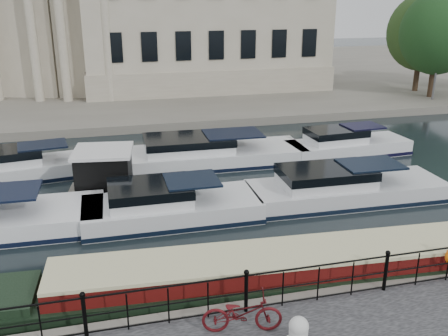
{
  "coord_description": "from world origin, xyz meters",
  "views": [
    {
      "loc": [
        -3.27,
        -12.75,
        8.32
      ],
      "look_at": [
        0.5,
        2.0,
        3.0
      ],
      "focal_mm": 40.0,
      "sensor_mm": 36.0,
      "label": 1
    }
  ],
  "objects_px": {
    "mooring_bollard": "(299,331)",
    "narrowboat": "(274,278)",
    "bicycle": "(242,313)",
    "harbour_hut": "(105,176)"
  },
  "relations": [
    {
      "from": "mooring_bollard",
      "to": "narrowboat",
      "type": "distance_m",
      "value": 3.22
    },
    {
      "from": "bicycle",
      "to": "harbour_hut",
      "type": "bearing_deg",
      "value": 26.28
    },
    {
      "from": "mooring_bollard",
      "to": "harbour_hut",
      "type": "height_order",
      "value": "harbour_hut"
    },
    {
      "from": "narrowboat",
      "to": "harbour_hut",
      "type": "bearing_deg",
      "value": 121.75
    },
    {
      "from": "mooring_bollard",
      "to": "harbour_hut",
      "type": "xyz_separation_m",
      "value": [
        -4.09,
        11.74,
        0.07
      ]
    },
    {
      "from": "narrowboat",
      "to": "bicycle",
      "type": "bearing_deg",
      "value": -121.85
    },
    {
      "from": "bicycle",
      "to": "mooring_bollard",
      "type": "bearing_deg",
      "value": -112.3
    },
    {
      "from": "harbour_hut",
      "to": "bicycle",
      "type": "bearing_deg",
      "value": -67.14
    },
    {
      "from": "mooring_bollard",
      "to": "narrowboat",
      "type": "relative_size",
      "value": 0.04
    },
    {
      "from": "mooring_bollard",
      "to": "harbour_hut",
      "type": "distance_m",
      "value": 12.43
    }
  ]
}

